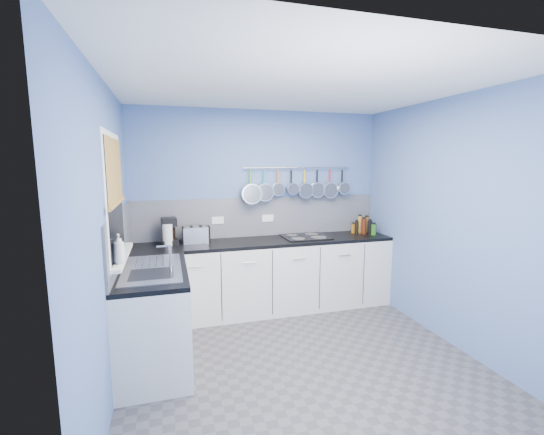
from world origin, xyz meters
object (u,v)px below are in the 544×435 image
canister (204,238)px  soap_bottle_b (121,249)px  paper_towel (168,235)px  coffee_maker (169,231)px  soap_bottle_a (119,249)px  toaster (196,235)px  hob (305,237)px

canister → soap_bottle_b: bearing=-125.4°
paper_towel → coffee_maker: (0.02, 0.06, 0.03)m
soap_bottle_a → toaster: soap_bottle_a is taller
soap_bottle_b → soap_bottle_a: bearing=-90.0°
coffee_maker → hob: bearing=-8.2°
coffee_maker → canister: (0.40, -0.02, -0.10)m
soap_bottle_b → canister: bearing=54.6°
soap_bottle_a → coffee_maker: 1.34m
canister → hob: bearing=-0.6°
soap_bottle_a → canister: 1.49m
toaster → hob: toaster is taller
coffee_maker → hob: size_ratio=0.55×
soap_bottle_a → toaster: (0.69, 1.29, -0.17)m
paper_towel → coffee_maker: size_ratio=0.80×
paper_towel → hob: paper_towel is taller
coffee_maker → toaster: 0.31m
coffee_maker → toaster: coffee_maker is taller
toaster → soap_bottle_a: bearing=-118.5°
coffee_maker → canister: coffee_maker is taller
soap_bottle_b → coffee_maker: size_ratio=0.55×
soap_bottle_a → coffee_maker: soap_bottle_a is taller
soap_bottle_b → coffee_maker: bearing=71.0°
soap_bottle_a → soap_bottle_b: size_ratio=1.39×
soap_bottle_b → canister: soap_bottle_b is taller
coffee_maker → canister: 0.41m
soap_bottle_b → coffee_maker: 1.20m
soap_bottle_b → hob: (2.06, 1.10, -0.23)m
coffee_maker → hob: (1.68, -0.04, -0.15)m
soap_bottle_a → toaster: size_ratio=0.80×
canister → hob: 1.28m
soap_bottle_b → paper_towel: (0.37, 1.07, -0.11)m
paper_towel → toaster: paper_towel is taller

